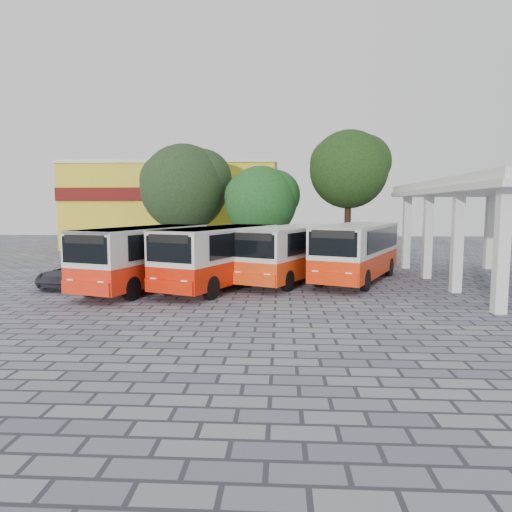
# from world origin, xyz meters

# --- Properties ---
(ground) EXTENTS (90.00, 90.00, 0.00)m
(ground) POSITION_xyz_m (0.00, 0.00, 0.00)
(ground) COLOR slate
(ground) RESTS_ON ground
(terminal_shelter) EXTENTS (6.80, 15.80, 5.40)m
(terminal_shelter) POSITION_xyz_m (10.50, 4.00, 4.91)
(terminal_shelter) COLOR silver
(terminal_shelter) RESTS_ON ground
(shophouse_block) EXTENTS (20.40, 10.40, 8.30)m
(shophouse_block) POSITION_xyz_m (-11.00, 25.99, 4.16)
(shophouse_block) COLOR gold
(shophouse_block) RESTS_ON ground
(bus_far_left) EXTENTS (4.99, 8.95, 3.03)m
(bus_far_left) POSITION_xyz_m (-7.09, 2.03, 1.76)
(bus_far_left) COLOR red
(bus_far_left) RESTS_ON ground
(bus_centre_left) EXTENTS (5.59, 9.01, 3.03)m
(bus_centre_left) POSITION_xyz_m (-3.43, 2.40, 1.75)
(bus_centre_left) COLOR red
(bus_centre_left) RESTS_ON ground
(bus_centre_right) EXTENTS (5.73, 8.89, 2.98)m
(bus_centre_right) POSITION_xyz_m (0.02, 4.48, 1.73)
(bus_centre_right) COLOR #F23D09
(bus_centre_right) RESTS_ON ground
(bus_far_right) EXTENTS (5.95, 9.25, 3.11)m
(bus_far_right) POSITION_xyz_m (3.73, 4.84, 1.80)
(bus_far_right) COLOR red
(bus_far_right) RESTS_ON ground
(tree_left) EXTENTS (7.24, 6.89, 9.00)m
(tree_left) POSITION_xyz_m (-8.03, 16.29, 5.78)
(tree_left) COLOR #2F2111
(tree_left) RESTS_ON ground
(tree_middle) EXTENTS (5.65, 5.38, 7.08)m
(tree_middle) POSITION_xyz_m (-1.86, 14.26, 4.57)
(tree_middle) COLOR #302010
(tree_middle) RESTS_ON ground
(tree_right) EXTENTS (5.96, 5.68, 9.60)m
(tree_right) POSITION_xyz_m (4.58, 14.10, 6.93)
(tree_right) COLOR #301F10
(tree_right) RESTS_ON ground
(parked_car) EXTENTS (2.42, 4.62, 1.24)m
(parked_car) POSITION_xyz_m (-11.07, 2.70, 0.62)
(parked_car) COLOR #2C2C36
(parked_car) RESTS_ON ground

